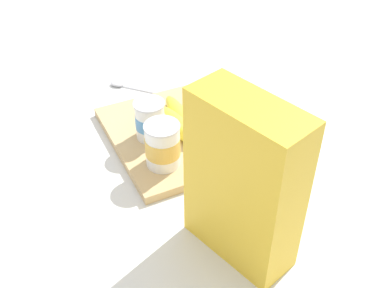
{
  "coord_description": "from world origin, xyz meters",
  "views": [
    {
      "loc": [
        -0.76,
        0.31,
        0.65
      ],
      "look_at": [
        -0.11,
        0.0,
        0.07
      ],
      "focal_mm": 44.76,
      "sensor_mm": 36.0,
      "label": 1
    }
  ],
  "objects_px": {
    "banana_bunch": "(176,123)",
    "spoon": "(127,86)",
    "yogurt_cup_front": "(163,145)",
    "yogurt_cup_back": "(150,120)",
    "cutting_board": "(170,136)",
    "cereal_box": "(243,183)"
  },
  "relations": [
    {
      "from": "banana_bunch",
      "to": "spoon",
      "type": "relative_size",
      "value": 1.78
    },
    {
      "from": "yogurt_cup_front",
      "to": "yogurt_cup_back",
      "type": "distance_m",
      "value": 0.09
    },
    {
      "from": "yogurt_cup_back",
      "to": "banana_bunch",
      "type": "distance_m",
      "value": 0.06
    },
    {
      "from": "banana_bunch",
      "to": "cutting_board",
      "type": "bearing_deg",
      "value": 103.43
    },
    {
      "from": "banana_bunch",
      "to": "spoon",
      "type": "bearing_deg",
      "value": 7.35
    },
    {
      "from": "cutting_board",
      "to": "yogurt_cup_back",
      "type": "distance_m",
      "value": 0.07
    },
    {
      "from": "banana_bunch",
      "to": "spoon",
      "type": "xyz_separation_m",
      "value": [
        0.24,
        0.03,
        -0.03
      ]
    },
    {
      "from": "cereal_box",
      "to": "spoon",
      "type": "bearing_deg",
      "value": 162.86
    },
    {
      "from": "cutting_board",
      "to": "yogurt_cup_front",
      "type": "relative_size",
      "value": 3.42
    },
    {
      "from": "yogurt_cup_back",
      "to": "spoon",
      "type": "bearing_deg",
      "value": -6.76
    },
    {
      "from": "cereal_box",
      "to": "yogurt_cup_front",
      "type": "bearing_deg",
      "value": 172.28
    },
    {
      "from": "yogurt_cup_back",
      "to": "banana_bunch",
      "type": "bearing_deg",
      "value": -92.79
    },
    {
      "from": "yogurt_cup_front",
      "to": "banana_bunch",
      "type": "distance_m",
      "value": 0.12
    },
    {
      "from": "yogurt_cup_back",
      "to": "cereal_box",
      "type": "bearing_deg",
      "value": -175.01
    },
    {
      "from": "cereal_box",
      "to": "banana_bunch",
      "type": "bearing_deg",
      "value": 157.42
    },
    {
      "from": "cereal_box",
      "to": "banana_bunch",
      "type": "distance_m",
      "value": 0.34
    },
    {
      "from": "yogurt_cup_front",
      "to": "spoon",
      "type": "xyz_separation_m",
      "value": [
        0.33,
        -0.04,
        -0.06
      ]
    },
    {
      "from": "yogurt_cup_front",
      "to": "yogurt_cup_back",
      "type": "bearing_deg",
      "value": -6.41
    },
    {
      "from": "yogurt_cup_back",
      "to": "spoon",
      "type": "relative_size",
      "value": 0.8
    },
    {
      "from": "cereal_box",
      "to": "spoon",
      "type": "distance_m",
      "value": 0.58
    },
    {
      "from": "cereal_box",
      "to": "yogurt_cup_back",
      "type": "height_order",
      "value": "cereal_box"
    },
    {
      "from": "yogurt_cup_back",
      "to": "banana_bunch",
      "type": "relative_size",
      "value": 0.45
    }
  ]
}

